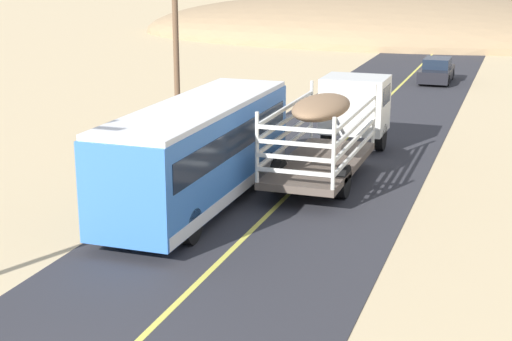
{
  "coord_description": "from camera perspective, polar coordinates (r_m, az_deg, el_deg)",
  "views": [
    {
      "loc": [
        6.92,
        -9.32,
        7.59
      ],
      "look_at": [
        0.0,
        10.66,
        1.69
      ],
      "focal_mm": 54.5,
      "sensor_mm": 36.0,
      "label": 1
    }
  ],
  "objects": [
    {
      "name": "bus",
      "position": [
        23.99,
        -4.17,
        1.45
      ],
      "size": [
        2.54,
        10.0,
        3.21
      ],
      "color": "#3872C6",
      "rests_on": "road_surface"
    },
    {
      "name": "power_pole_mid",
      "position": [
        32.24,
        -5.89,
        9.09
      ],
      "size": [
        2.2,
        0.24,
        7.4
      ],
      "color": "brown",
      "rests_on": "ground"
    },
    {
      "name": "distant_hill",
      "position": [
        76.53,
        9.71,
        9.68
      ],
      "size": [
        49.84,
        26.87,
        8.02
      ],
      "primitive_type": "ellipsoid",
      "color": "#997C5A",
      "rests_on": "ground"
    },
    {
      "name": "car_far",
      "position": [
        49.17,
        13.12,
        7.12
      ],
      "size": [
        1.8,
        4.4,
        1.46
      ],
      "color": "black",
      "rests_on": "road_surface"
    },
    {
      "name": "livestock_truck",
      "position": [
        29.26,
        6.38,
        4.06
      ],
      "size": [
        2.53,
        9.7,
        3.02
      ],
      "color": "silver",
      "rests_on": "road_surface"
    }
  ]
}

